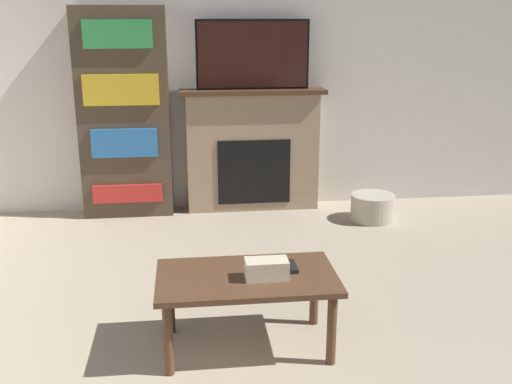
{
  "coord_description": "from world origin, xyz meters",
  "views": [
    {
      "loc": [
        -0.33,
        -0.57,
        1.72
      ],
      "look_at": [
        0.07,
        2.81,
        0.71
      ],
      "focal_mm": 42.0,
      "sensor_mm": 36.0,
      "label": 1
    }
  ],
  "objects_px": {
    "tv": "(253,55)",
    "fireplace": "(253,150)",
    "bookshelf": "(124,114)",
    "storage_basket": "(372,207)",
    "coffee_table": "(247,285)"
  },
  "relations": [
    {
      "from": "fireplace",
      "to": "bookshelf",
      "type": "bearing_deg",
      "value": -178.81
    },
    {
      "from": "coffee_table",
      "to": "storage_basket",
      "type": "distance_m",
      "value": 2.35
    },
    {
      "from": "storage_basket",
      "to": "fireplace",
      "type": "bearing_deg",
      "value": 155.23
    },
    {
      "from": "bookshelf",
      "to": "storage_basket",
      "type": "height_order",
      "value": "bookshelf"
    },
    {
      "from": "bookshelf",
      "to": "storage_basket",
      "type": "distance_m",
      "value": 2.29
    },
    {
      "from": "tv",
      "to": "bookshelf",
      "type": "distance_m",
      "value": 1.22
    },
    {
      "from": "coffee_table",
      "to": "storage_basket",
      "type": "relative_size",
      "value": 2.5
    },
    {
      "from": "fireplace",
      "to": "storage_basket",
      "type": "distance_m",
      "value": 1.18
    },
    {
      "from": "fireplace",
      "to": "storage_basket",
      "type": "relative_size",
      "value": 3.41
    },
    {
      "from": "tv",
      "to": "fireplace",
      "type": "bearing_deg",
      "value": 90.0
    },
    {
      "from": "fireplace",
      "to": "coffee_table",
      "type": "relative_size",
      "value": 1.36
    },
    {
      "from": "tv",
      "to": "coffee_table",
      "type": "distance_m",
      "value": 2.61
    },
    {
      "from": "fireplace",
      "to": "tv",
      "type": "height_order",
      "value": "tv"
    },
    {
      "from": "tv",
      "to": "storage_basket",
      "type": "xyz_separation_m",
      "value": [
        1.0,
        -0.44,
        -1.28
      ]
    },
    {
      "from": "bookshelf",
      "to": "storage_basket",
      "type": "xyz_separation_m",
      "value": [
        2.11,
        -0.44,
        -0.79
      ]
    }
  ]
}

